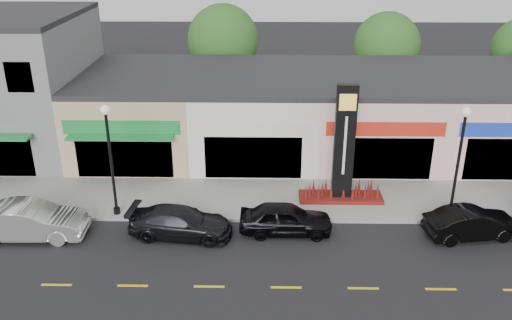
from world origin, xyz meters
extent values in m
plane|color=black|center=(0.00, 0.00, 0.00)|extent=(120.00, 120.00, 0.00)
cube|color=gray|center=(0.00, 4.35, 0.07)|extent=(52.00, 4.30, 0.15)
cube|color=gray|center=(0.00, 2.10, 0.07)|extent=(52.00, 0.20, 0.15)
cube|color=black|center=(-13.50, 6.55, 5.80)|extent=(1.40, 0.10, 1.60)
cube|color=tan|center=(-8.50, 11.50, 2.25)|extent=(7.00, 10.00, 4.50)
cube|color=#262628|center=(-8.50, 11.50, 4.65)|extent=(7.00, 10.00, 0.30)
cube|color=black|center=(-8.50, 6.55, 1.40)|extent=(5.25, 0.10, 2.40)
cube|color=#1D8339|center=(-8.50, 6.55, 3.10)|extent=(6.30, 0.12, 0.80)
cube|color=#1D8339|center=(-8.50, 6.10, 2.70)|extent=(5.60, 0.90, 0.12)
cube|color=silver|center=(-1.50, 11.50, 2.25)|extent=(7.00, 10.00, 4.50)
cube|color=#262628|center=(-1.50, 11.50, 4.65)|extent=(7.00, 10.00, 0.30)
cube|color=black|center=(-1.50, 6.55, 1.40)|extent=(5.25, 0.10, 2.40)
cube|color=silver|center=(-1.50, 6.55, 3.10)|extent=(6.30, 0.12, 0.80)
cube|color=beige|center=(5.50, 11.50, 2.25)|extent=(7.00, 10.00, 4.50)
cube|color=#262628|center=(5.50, 11.50, 4.65)|extent=(7.00, 10.00, 0.30)
cube|color=black|center=(5.50, 6.55, 1.40)|extent=(5.25, 0.10, 2.40)
cube|color=red|center=(5.50, 6.55, 3.10)|extent=(6.30, 0.12, 0.80)
cube|color=beige|center=(12.50, 11.50, 2.25)|extent=(7.00, 10.00, 4.50)
cube|color=#262628|center=(12.50, 11.50, 4.65)|extent=(7.00, 10.00, 0.30)
cylinder|color=#382619|center=(-4.00, 19.50, 1.57)|extent=(0.36, 0.36, 3.15)
sphere|color=#1C551A|center=(-4.00, 19.50, 5.23)|extent=(5.20, 5.20, 5.20)
cylinder|color=#382619|center=(8.00, 19.50, 1.49)|extent=(0.36, 0.36, 2.97)
sphere|color=#1C551A|center=(8.00, 19.50, 4.89)|extent=(4.80, 4.80, 4.80)
cylinder|color=black|center=(-8.00, 2.50, 0.30)|extent=(0.32, 0.32, 0.30)
cylinder|color=black|center=(-8.00, 2.50, 2.80)|extent=(0.14, 0.14, 5.00)
sphere|color=silver|center=(-8.00, 2.50, 5.40)|extent=(0.44, 0.44, 0.44)
cylinder|color=black|center=(8.00, 2.50, 0.30)|extent=(0.32, 0.32, 0.30)
cylinder|color=black|center=(8.00, 2.50, 2.80)|extent=(0.14, 0.14, 5.00)
sphere|color=silver|center=(8.00, 2.50, 5.40)|extent=(0.44, 0.44, 0.44)
cube|color=#51100D|center=(3.00, 4.20, 0.25)|extent=(4.20, 1.30, 0.20)
cube|color=black|center=(3.00, 4.20, 3.15)|extent=(1.00, 0.40, 6.00)
cube|color=yellow|center=(3.00, 3.98, 5.35)|extent=(0.80, 0.05, 0.80)
cube|color=silver|center=(3.00, 3.98, 3.15)|extent=(0.12, 0.04, 3.00)
imported|color=silver|center=(-11.36, 0.52, 0.82)|extent=(1.91, 5.05, 1.64)
imported|color=black|center=(-4.63, 0.77, 0.68)|extent=(2.39, 4.85, 1.36)
imported|color=black|center=(0.10, 1.14, 0.72)|extent=(1.72, 4.22, 1.43)
imported|color=black|center=(8.45, 0.90, 0.70)|extent=(2.13, 4.41, 1.39)
camera|label=1|loc=(-0.86, -20.35, 12.97)|focal=38.00mm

